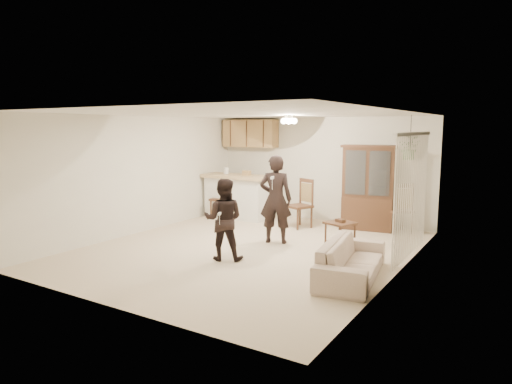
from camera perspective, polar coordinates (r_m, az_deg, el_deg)
The scene contains 23 objects.
floor at distance 8.59m, azimuth -0.96°, elevation -7.14°, with size 6.50×6.50×0.00m, color #C0B091.
ceiling at distance 8.29m, azimuth -1.00°, elevation 9.77°, with size 5.50×6.50×0.02m, color silver.
wall_back at distance 11.21m, azimuth 8.02°, elevation 2.85°, with size 5.50×0.02×2.50m, color beige.
wall_front at distance 5.91m, azimuth -18.25°, elevation -2.11°, with size 5.50×0.02×2.50m, color beige.
wall_left at distance 10.09m, azimuth -14.26°, elevation 2.11°, with size 0.02×6.50×2.50m, color beige.
wall_right at distance 7.26m, azimuth 17.63°, elevation -0.25°, with size 0.02×6.50×2.50m, color beige.
breakfast_bar at distance 11.40m, azimuth -2.44°, elevation -0.79°, with size 1.60×0.55×1.00m, color silver.
bar_top at distance 11.33m, azimuth -2.45°, elevation 1.96°, with size 1.75×0.70×0.08m, color tan.
upper_cabinets at distance 11.90m, azimuth -0.72°, elevation 7.33°, with size 1.50×0.34×0.70m, color olive.
vertical_blinds at distance 8.15m, azimuth 18.86°, elevation -0.50°, with size 0.06×2.30×2.10m, color white, non-canonical shape.
ceiling_fixture at distance 9.23m, azimuth 4.13°, elevation 8.96°, with size 0.36×0.36×0.20m, color #FFEBBF, non-canonical shape.
hanging_plant at distance 9.63m, azimuth 18.69°, elevation 5.25°, with size 0.43×0.37×0.48m, color #275522.
plant_cord at distance 9.63m, azimuth 18.78°, elevation 7.18°, with size 0.01×0.01×0.65m, color black.
sofa at distance 7.04m, azimuth 11.86°, elevation -7.64°, with size 1.87×0.73×0.73m, color beige.
adult at distance 8.89m, azimuth 2.47°, elevation -0.69°, with size 0.66×0.43×1.80m, color black.
child at distance 7.80m, azimuth -4.08°, elevation -3.63°, with size 0.66×0.51×1.35m, color black.
china_hutch at distance 10.34m, azimuth 13.87°, elevation 0.46°, with size 1.24×0.62×1.88m.
side_table at distance 8.65m, azimuth 10.46°, elevation -5.32°, with size 0.61×0.61×0.57m.
chair_bar at distance 11.43m, azimuth -4.30°, elevation -1.76°, with size 0.55×0.55×1.09m.
chair_hutch_left at distance 10.38m, azimuth 5.38°, elevation -2.75°, with size 0.64×0.64×1.10m.
chair_hutch_right at distance 10.33m, azimuth 17.38°, elevation -3.17°, with size 0.68×0.68×1.09m.
controller_adult at distance 8.44m, azimuth 2.05°, elevation 1.79°, with size 0.05×0.15×0.05m, color white.
controller_child at distance 7.44m, azimuth -4.59°, elevation -2.73°, with size 0.04×0.12×0.04m, color white.
Camera 1 is at (4.47, -6.98, 2.25)m, focal length 32.00 mm.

